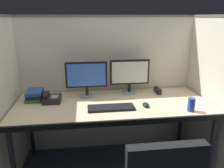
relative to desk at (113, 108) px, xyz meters
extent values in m
cube|color=beige|center=(0.00, 0.46, 0.08)|extent=(2.20, 0.05, 1.55)
cube|color=#605B56|center=(0.00, 0.46, 0.87)|extent=(2.21, 0.06, 0.02)
cube|color=beige|center=(-0.99, -0.09, 0.08)|extent=(0.05, 1.40, 1.55)
cube|color=beige|center=(0.99, -0.09, 0.08)|extent=(0.05, 1.40, 1.55)
cube|color=beige|center=(0.00, 0.01, 0.03)|extent=(1.90, 0.80, 0.04)
cube|color=black|center=(0.00, -0.38, 0.03)|extent=(1.90, 0.02, 0.05)
cylinder|color=black|center=(-0.89, -0.33, -0.34)|extent=(0.04, 0.04, 0.70)
cylinder|color=black|center=(0.89, -0.33, -0.34)|extent=(0.04, 0.04, 0.70)
cylinder|color=black|center=(-0.89, 0.35, -0.34)|extent=(0.04, 0.04, 0.70)
cylinder|color=black|center=(0.89, 0.35, -0.34)|extent=(0.04, 0.04, 0.70)
cylinder|color=gray|center=(-0.25, 0.24, 0.06)|extent=(0.17, 0.17, 0.01)
cylinder|color=black|center=(-0.25, 0.24, 0.11)|extent=(0.03, 0.03, 0.09)
cube|color=black|center=(-0.25, 0.24, 0.29)|extent=(0.43, 0.03, 0.27)
cube|color=#3F72D8|center=(-0.25, 0.22, 0.29)|extent=(0.39, 0.01, 0.23)
cylinder|color=gray|center=(0.22, 0.29, 0.06)|extent=(0.17, 0.17, 0.01)
cylinder|color=black|center=(0.22, 0.29, 0.11)|extent=(0.03, 0.03, 0.09)
cube|color=black|center=(0.22, 0.29, 0.29)|extent=(0.43, 0.03, 0.27)
cube|color=silver|center=(0.22, 0.27, 0.29)|extent=(0.39, 0.01, 0.23)
cube|color=black|center=(-0.03, -0.13, 0.06)|extent=(0.43, 0.15, 0.02)
ellipsoid|color=black|center=(0.30, -0.12, 0.07)|extent=(0.06, 0.10, 0.03)
cylinder|color=#59595B|center=(0.30, -0.10, 0.08)|extent=(0.01, 0.01, 0.01)
cube|color=#26723F|center=(-0.78, 0.20, 0.07)|extent=(0.15, 0.21, 0.04)
cube|color=black|center=(-0.77, 0.19, 0.10)|extent=(0.15, 0.21, 0.04)
cube|color=#1E478C|center=(-0.77, 0.19, 0.14)|extent=(0.15, 0.21, 0.03)
cylinder|color=#263FB2|center=(0.67, -0.27, 0.11)|extent=(0.07, 0.07, 0.12)
cube|color=black|center=(0.54, 0.25, 0.08)|extent=(0.04, 0.15, 0.06)
cube|color=black|center=(-0.59, 0.12, 0.08)|extent=(0.17, 0.19, 0.06)
cube|color=black|center=(-0.65, 0.12, 0.12)|extent=(0.04, 0.17, 0.03)
cube|color=gray|center=(-0.57, 0.11, 0.11)|extent=(0.07, 0.09, 0.00)
camera|label=1|loc=(-0.27, -2.00, 0.87)|focal=35.48mm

